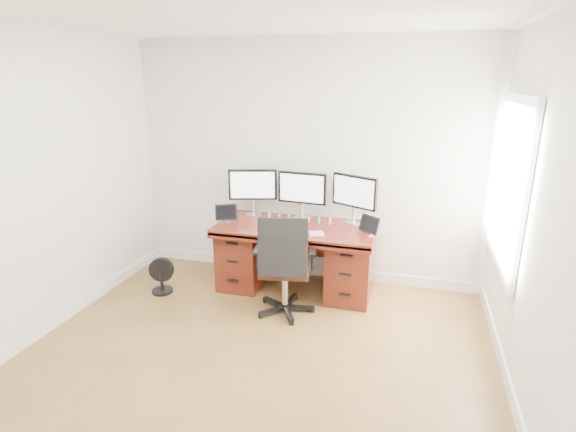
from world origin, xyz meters
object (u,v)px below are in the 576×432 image
(floor_fan, at_px, (161,276))
(monitor_center, at_px, (302,190))
(desk, at_px, (296,255))
(office_chair, at_px, (284,282))
(keyboard, at_px, (287,229))

(floor_fan, xyz_separation_m, monitor_center, (1.40, 0.74, 0.89))
(desk, bearing_deg, monitor_center, 90.03)
(office_chair, height_order, monitor_center, monitor_center)
(office_chair, xyz_separation_m, keyboard, (-0.09, 0.42, 0.41))
(floor_fan, relative_size, monitor_center, 0.72)
(keyboard, bearing_deg, desk, 76.18)
(monitor_center, bearing_deg, desk, -84.59)
(office_chair, height_order, floor_fan, office_chair)
(floor_fan, bearing_deg, keyboard, -4.12)
(floor_fan, distance_m, keyboard, 1.50)
(monitor_center, bearing_deg, keyboard, -92.27)
(office_chair, xyz_separation_m, monitor_center, (-0.04, 0.82, 0.74))
(office_chair, distance_m, floor_fan, 1.45)
(office_chair, relative_size, monitor_center, 1.91)
(monitor_center, bearing_deg, floor_fan, -146.76)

